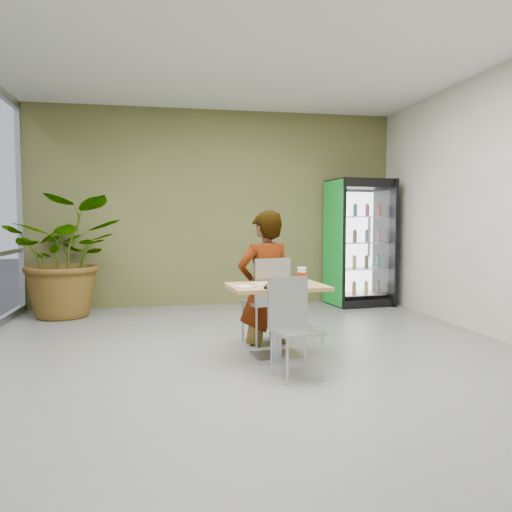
% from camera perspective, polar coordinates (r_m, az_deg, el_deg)
% --- Properties ---
extents(ground, '(7.00, 7.00, 0.00)m').
position_cam_1_polar(ground, '(4.99, -0.33, -12.15)').
color(ground, gray).
rests_on(ground, ground).
extents(room_envelope, '(6.00, 7.00, 3.20)m').
position_cam_1_polar(room_envelope, '(4.80, -0.33, 6.54)').
color(room_envelope, silver).
rests_on(room_envelope, ground).
extents(dining_table, '(1.01, 0.74, 0.75)m').
position_cam_1_polar(dining_table, '(5.05, 2.38, -5.72)').
color(dining_table, tan).
rests_on(dining_table, ground).
extents(chair_far, '(0.53, 0.54, 0.98)m').
position_cam_1_polar(chair_far, '(5.60, 1.41, -4.34)').
color(chair_far, '#A8AAAC').
rests_on(chair_far, ground).
extents(chair_near, '(0.46, 0.46, 0.88)m').
position_cam_1_polar(chair_near, '(4.52, 4.15, -7.13)').
color(chair_near, '#A8AAAC').
rests_on(chair_near, ground).
extents(seated_woman, '(0.76, 0.59, 1.81)m').
position_cam_1_polar(seated_woman, '(5.64, 1.04, -3.99)').
color(seated_woman, black).
rests_on(seated_woman, ground).
extents(pizza_plate, '(0.31, 0.32, 0.03)m').
position_cam_1_polar(pizza_plate, '(5.00, 1.24, -3.15)').
color(pizza_plate, white).
rests_on(pizza_plate, dining_table).
extents(soda_cup, '(0.09, 0.09, 0.17)m').
position_cam_1_polar(soda_cup, '(5.11, 5.25, -2.27)').
color(soda_cup, white).
rests_on(soda_cup, dining_table).
extents(napkin_stack, '(0.20, 0.20, 0.02)m').
position_cam_1_polar(napkin_stack, '(4.77, -1.29, -3.57)').
color(napkin_stack, white).
rests_on(napkin_stack, dining_table).
extents(cafeteria_tray, '(0.47, 0.40, 0.02)m').
position_cam_1_polar(cafeteria_tray, '(4.81, 3.45, -3.49)').
color(cafeteria_tray, black).
rests_on(cafeteria_tray, dining_table).
extents(beverage_fridge, '(1.02, 0.82, 2.07)m').
position_cam_1_polar(beverage_fridge, '(8.42, 11.74, 1.51)').
color(beverage_fridge, black).
rests_on(beverage_fridge, ground).
extents(potted_plant, '(1.60, 1.39, 1.75)m').
position_cam_1_polar(potted_plant, '(7.73, -20.78, -0.05)').
color(potted_plant, '#2B6D2D').
rests_on(potted_plant, ground).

